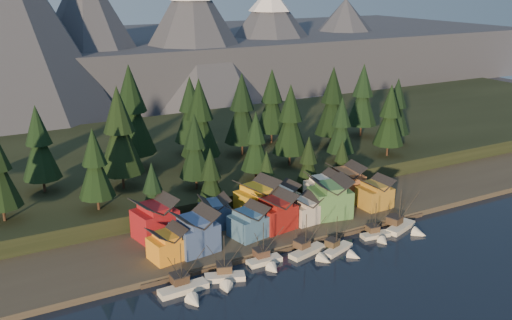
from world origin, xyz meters
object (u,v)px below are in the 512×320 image
boat_2 (266,256)px  house_front_1 (195,230)px  boat_1 (225,272)px  house_back_0 (155,217)px  house_back_1 (215,211)px  boat_0 (186,285)px  boat_3 (311,248)px  boat_5 (377,231)px  boat_4 (341,246)px  boat_6 (405,222)px  house_front_0 (167,243)px

boat_2 → house_front_1: size_ratio=1.06×
house_front_1 → boat_1: bearing=-93.9°
house_back_0 → house_back_1: bearing=-14.7°
boat_0 → boat_3: 32.64m
boat_0 → boat_1: (9.40, 0.57, 0.06)m
boat_0 → boat_5: size_ratio=1.20×
boat_1 → house_back_1: (8.81, 24.23, 3.44)m
boat_2 → house_back_0: bearing=129.4°
boat_3 → house_back_0: size_ratio=1.04×
boat_4 → house_front_1: (-31.19, 15.35, 4.76)m
boat_2 → boat_6: size_ratio=0.90×
boat_4 → boat_5: size_ratio=0.99×
boat_5 → house_back_0: size_ratio=0.92×
boat_4 → house_back_0: (-37.08, 26.33, 5.03)m
boat_4 → boat_3: bearing=143.0°
boat_2 → boat_3: bearing=-4.9°
boat_1 → boat_6: size_ratio=0.94×
boat_4 → house_front_0: house_front_0 is taller
boat_3 → house_back_1: (-14.38, 22.92, 3.70)m
boat_0 → house_front_0: boat_0 is taller
boat_1 → house_front_0: (-8.13, 13.36, 3.16)m
boat_6 → boat_4: bearing=166.0°
boat_6 → boat_2: bearing=158.6°
boat_1 → boat_3: size_ratio=1.01×
house_back_1 → boat_5: bearing=-25.2°
boat_0 → boat_5: bearing=-0.3°
boat_0 → house_back_0: 26.41m
boat_1 → boat_2: (11.60, 2.43, -0.05)m
boat_1 → boat_2: size_ratio=1.04×
house_front_0 → house_back_0: house_back_0 is taller
house_back_1 → boat_6: bearing=-19.0°
boat_0 → house_back_1: 30.97m
boat_0 → house_back_0: (2.62, 25.86, 4.65)m
boat_1 → house_front_0: bearing=141.5°
boat_5 → boat_6: boat_6 is taller
boat_1 → boat_4: boat_1 is taller
house_front_0 → house_front_1: bearing=-1.4°
boat_5 → boat_4: bearing=-163.3°
boat_2 → boat_6: boat_6 is taller
house_back_1 → boat_0: bearing=-117.2°
boat_0 → boat_3: boat_0 is taller
house_back_0 → boat_6: bearing=-33.1°
boat_0 → house_front_1: size_ratio=1.15×
boat_5 → house_front_0: (-51.14, 12.40, 3.41)m
house_front_0 → house_back_1: 20.13m
boat_4 → house_back_1: house_back_1 is taller
boat_2 → boat_3: 11.64m
boat_4 → boat_1: bearing=159.3°
house_front_0 → house_front_1: house_front_1 is taller
house_back_1 → boat_3: bearing=-48.8°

